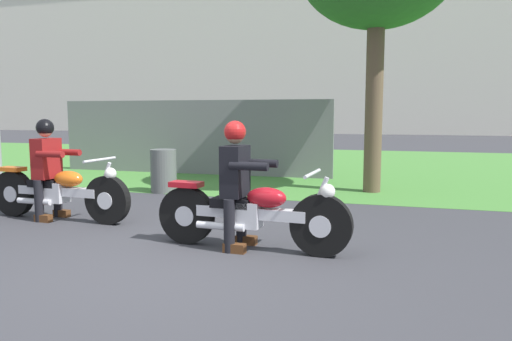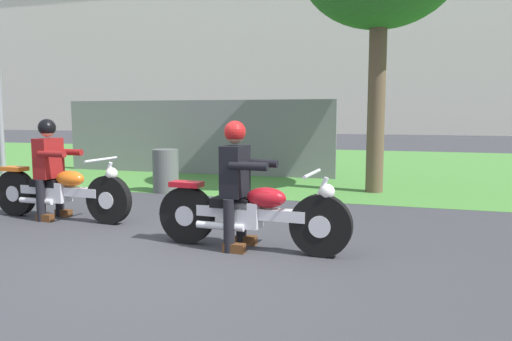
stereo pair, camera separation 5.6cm
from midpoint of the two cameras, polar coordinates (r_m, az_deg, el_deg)
ground at (r=4.92m, az=-11.54°, el=-11.07°), size 120.00×120.00×0.00m
grass_verge at (r=14.34m, az=7.99°, el=0.68°), size 60.00×12.00×0.01m
stadium_facade at (r=40.05m, az=12.94°, el=14.17°), size 63.45×8.00×13.65m
motorcycle_lead at (r=5.36m, az=-0.28°, el=-5.06°), size 2.22×0.66×0.89m
rider_lead at (r=5.35m, az=-1.96°, el=-0.46°), size 0.56×0.48×1.41m
motorcycle_follow at (r=7.38m, az=-21.55°, el=-2.28°), size 2.28×0.66×0.89m
rider_follow at (r=7.44m, az=-22.65°, el=1.04°), size 0.56×0.48×1.41m
trash_can at (r=9.43m, az=-10.28°, el=-0.02°), size 0.49×0.49×0.81m
fence_segment at (r=12.16m, az=-7.16°, el=3.86°), size 7.00×0.06×1.80m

